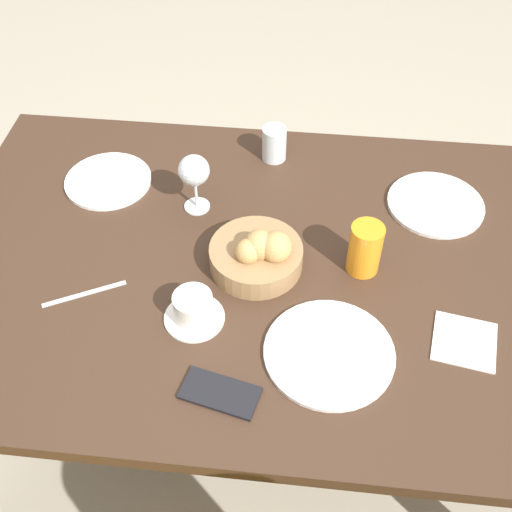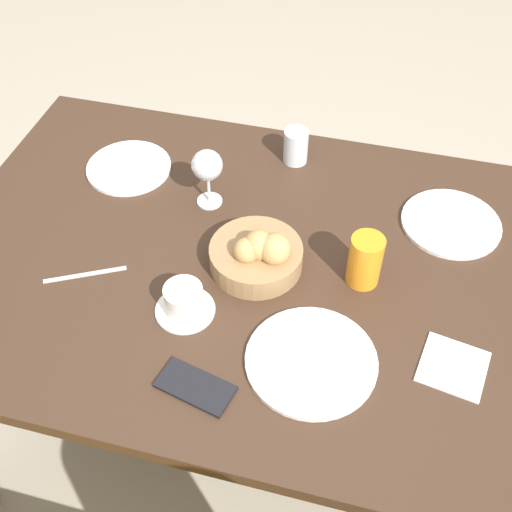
% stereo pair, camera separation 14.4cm
% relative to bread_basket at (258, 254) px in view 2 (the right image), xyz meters
% --- Properties ---
extents(ground_plane, '(10.00, 10.00, 0.00)m').
position_rel_bread_basket_xyz_m(ground_plane, '(-0.03, -0.02, -0.78)').
color(ground_plane, '#A89E89').
extents(dining_table, '(1.56, 1.01, 0.74)m').
position_rel_bread_basket_xyz_m(dining_table, '(-0.03, -0.02, -0.12)').
color(dining_table, '#3D281C').
rests_on(dining_table, ground_plane).
extents(bread_basket, '(0.21, 0.21, 0.11)m').
position_rel_bread_basket_xyz_m(bread_basket, '(0.00, 0.00, 0.00)').
color(bread_basket, '#99754C').
rests_on(bread_basket, dining_table).
extents(plate_near_left, '(0.24, 0.24, 0.01)m').
position_rel_bread_basket_xyz_m(plate_near_left, '(-0.42, -0.25, -0.04)').
color(plate_near_left, white).
rests_on(plate_near_left, dining_table).
extents(plate_near_right, '(0.22, 0.22, 0.01)m').
position_rel_bread_basket_xyz_m(plate_near_right, '(0.42, -0.25, -0.04)').
color(plate_near_right, white).
rests_on(plate_near_right, dining_table).
extents(plate_far_center, '(0.27, 0.27, 0.01)m').
position_rel_bread_basket_xyz_m(plate_far_center, '(-0.17, 0.22, -0.04)').
color(plate_far_center, white).
rests_on(plate_far_center, dining_table).
extents(juice_glass, '(0.07, 0.07, 0.13)m').
position_rel_bread_basket_xyz_m(juice_glass, '(-0.24, -0.02, 0.02)').
color(juice_glass, orange).
rests_on(juice_glass, dining_table).
extents(water_tumbler, '(0.06, 0.06, 0.09)m').
position_rel_bread_basket_xyz_m(water_tumbler, '(-0.00, -0.40, 0.01)').
color(water_tumbler, silver).
rests_on(water_tumbler, dining_table).
extents(wine_glass, '(0.08, 0.08, 0.16)m').
position_rel_bread_basket_xyz_m(wine_glass, '(0.17, -0.18, 0.07)').
color(wine_glass, silver).
rests_on(wine_glass, dining_table).
extents(coffee_cup, '(0.13, 0.13, 0.07)m').
position_rel_bread_basket_xyz_m(coffee_cup, '(0.12, 0.16, -0.01)').
color(coffee_cup, white).
rests_on(coffee_cup, dining_table).
extents(fork_silver, '(0.17, 0.10, 0.00)m').
position_rel_bread_basket_xyz_m(fork_silver, '(0.37, 0.12, -0.04)').
color(fork_silver, '#B7B7BC').
rests_on(fork_silver, dining_table).
extents(napkin, '(0.15, 0.15, 0.00)m').
position_rel_bread_basket_xyz_m(napkin, '(-0.45, 0.16, -0.04)').
color(napkin, white).
rests_on(napkin, dining_table).
extents(cell_phone, '(0.16, 0.11, 0.01)m').
position_rel_bread_basket_xyz_m(cell_phone, '(0.04, 0.34, -0.04)').
color(cell_phone, black).
rests_on(cell_phone, dining_table).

